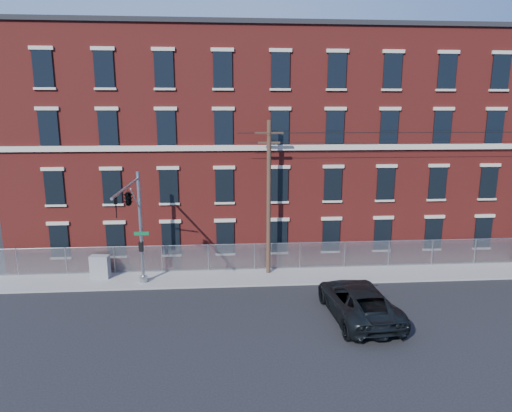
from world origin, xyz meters
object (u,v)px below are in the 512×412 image
object	(u,v)px
utility_cabinet	(100,267)
utility_pole_near	(269,196)
pickup_truck	(358,301)
traffic_signal_mast	(132,208)

from	to	relation	value
utility_cabinet	utility_pole_near	bearing A→B (deg)	7.64
pickup_truck	utility_cabinet	distance (m)	16.30
pickup_truck	utility_cabinet	xyz separation A→B (m)	(-14.96, 6.48, -0.05)
pickup_truck	utility_pole_near	bearing A→B (deg)	-61.73
traffic_signal_mast	utility_pole_near	xyz separation A→B (m)	(8.00, 3.42, -0.05)
traffic_signal_mast	utility_cabinet	bearing A→B (deg)	131.44
utility_pole_near	pickup_truck	bearing A→B (deg)	-58.47
pickup_truck	utility_cabinet	size ratio (longest dim) A/B	4.41
traffic_signal_mast	utility_pole_near	distance (m)	8.70
utility_pole_near	pickup_truck	distance (m)	8.95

